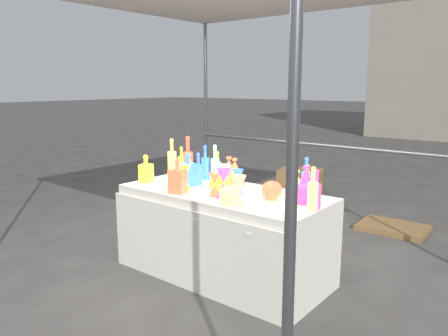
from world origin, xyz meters
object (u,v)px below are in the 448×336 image
Objects in this scene: decanter_0 at (146,168)px; display_table at (223,234)px; cardboard_box_closed at (301,184)px; bottle_0 at (182,160)px; hourglass_0 at (215,185)px; lampshade_0 at (235,171)px; globe_0 at (219,185)px.

display_table is at bearing -3.88° from decanter_0.
bottle_0 is at bearing -105.97° from cardboard_box_closed.
hourglass_0 is 0.48m from lampshade_0.
display_table is 0.58m from lampshade_0.
lampshade_0 reaches higher than hourglass_0.
globe_0 is 0.75× the size of lampshade_0.
cardboard_box_closed is 3.06m from hourglass_0.
lampshade_0 is at bearing -88.91° from cardboard_box_closed.
cardboard_box_closed is 2.56× the size of lampshade_0.
globe_0 is at bearing 107.95° from hourglass_0.
display_table is 6.83× the size of bottle_0.
globe_0 is (0.85, -0.43, -0.06)m from bottle_0.
hourglass_0 is (0.04, -0.17, 0.47)m from display_table.
globe_0 is 0.38m from lampshade_0.
globe_0 is at bearing -79.69° from display_table.
hourglass_0 is (0.88, -0.53, -0.04)m from bottle_0.
cardboard_box_closed is at bearing 73.43° from decanter_0.
hourglass_0 is (0.78, -2.89, 0.63)m from cardboard_box_closed.
bottle_0 is at bearing 156.71° from display_table.
bottle_0 is 1.41× the size of hourglass_0.
decanter_0 reaches higher than lampshade_0.
cardboard_box_closed is 2.96m from decanter_0.
cardboard_box_closed is 2.35× the size of decanter_0.
globe_0 is (0.79, 0.10, -0.06)m from decanter_0.
lampshade_0 is at bearing -5.44° from bottle_0.
lampshade_0 is (-0.11, 0.36, 0.05)m from globe_0.
decanter_0 is at bearing -173.08° from globe_0.
cardboard_box_closed is 2.60m from lampshade_0.
decanter_0 reaches higher than hourglass_0.
display_table is 0.94m from decanter_0.
bottle_0 is at bearing 80.02° from decanter_0.
hourglass_0 is at bearing -75.11° from display_table.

